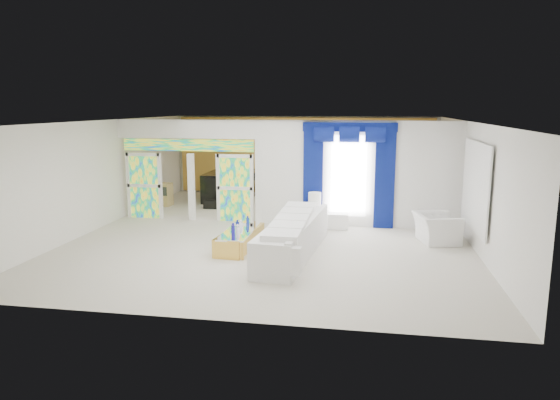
% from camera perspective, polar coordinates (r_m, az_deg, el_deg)
% --- Properties ---
extents(floor, '(12.00, 12.00, 0.00)m').
position_cam_1_polar(floor, '(14.04, -0.38, -3.49)').
color(floor, '#B7AF9E').
rests_on(floor, ground).
extents(dividing_wall, '(5.70, 0.18, 3.00)m').
position_cam_1_polar(dividing_wall, '(14.54, 8.69, 2.89)').
color(dividing_wall, white).
rests_on(dividing_wall, ground).
extents(dividing_header, '(4.30, 0.18, 0.55)m').
position_cam_1_polar(dividing_header, '(15.35, -10.36, 7.83)').
color(dividing_header, white).
rests_on(dividing_header, dividing_wall).
extents(stained_panel_left, '(0.95, 0.04, 2.00)m').
position_cam_1_polar(stained_panel_left, '(16.06, -14.95, 1.57)').
color(stained_panel_left, '#994C3F').
rests_on(stained_panel_left, ground).
extents(stained_panel_right, '(0.95, 0.04, 2.00)m').
position_cam_1_polar(stained_panel_right, '(15.10, -5.06, 1.34)').
color(stained_panel_right, '#994C3F').
rests_on(stained_panel_right, ground).
extents(stained_transom, '(4.00, 0.05, 0.35)m').
position_cam_1_polar(stained_transom, '(15.38, -10.31, 6.07)').
color(stained_transom, '#994C3F').
rests_on(stained_transom, dividing_header).
extents(window_pane, '(1.00, 0.02, 2.30)m').
position_cam_1_polar(window_pane, '(14.45, 7.68, 2.67)').
color(window_pane, white).
rests_on(window_pane, dividing_wall).
extents(blue_drape_left, '(0.55, 0.10, 2.80)m').
position_cam_1_polar(blue_drape_left, '(14.50, 3.72, 2.57)').
color(blue_drape_left, '#070344').
rests_on(blue_drape_left, ground).
extents(blue_drape_right, '(0.55, 0.10, 2.80)m').
position_cam_1_polar(blue_drape_right, '(14.43, 11.65, 2.34)').
color(blue_drape_right, '#070344').
rests_on(blue_drape_right, ground).
extents(blue_pelmet, '(2.60, 0.12, 0.25)m').
position_cam_1_polar(blue_pelmet, '(14.30, 7.82, 8.10)').
color(blue_pelmet, '#070344').
rests_on(blue_pelmet, dividing_wall).
extents(wall_mirror, '(0.04, 2.70, 1.90)m').
position_cam_1_polar(wall_mirror, '(12.81, 21.09, 1.50)').
color(wall_mirror, white).
rests_on(wall_mirror, ground).
extents(gold_curtains, '(9.70, 0.12, 2.90)m').
position_cam_1_polar(gold_curtains, '(19.55, 2.64, 4.95)').
color(gold_curtains, '#BF852E').
rests_on(gold_curtains, ground).
extents(white_sofa, '(1.25, 4.15, 0.78)m').
position_cam_1_polar(white_sofa, '(11.79, 1.51, -4.29)').
color(white_sofa, silver).
rests_on(white_sofa, ground).
extents(coffee_table, '(0.83, 2.01, 0.43)m').
position_cam_1_polar(coffee_table, '(12.37, -4.51, -4.43)').
color(coffee_table, gold).
rests_on(coffee_table, ground).
extents(console_table, '(1.30, 0.44, 0.43)m').
position_cam_1_polar(console_table, '(14.39, 5.07, -2.31)').
color(console_table, white).
rests_on(console_table, ground).
extents(table_lamp, '(0.36, 0.36, 0.58)m').
position_cam_1_polar(table_lamp, '(14.31, 3.91, -0.30)').
color(table_lamp, silver).
rests_on(table_lamp, console_table).
extents(armchair, '(1.20, 1.30, 0.72)m').
position_cam_1_polar(armchair, '(13.42, 17.12, -3.04)').
color(armchair, silver).
rests_on(armchair, ground).
extents(grand_piano, '(1.54, 2.01, 1.01)m').
position_cam_1_polar(grand_piano, '(18.64, -5.74, 1.55)').
color(grand_piano, black).
rests_on(grand_piano, ground).
extents(piano_bench, '(0.83, 0.33, 0.28)m').
position_cam_1_polar(piano_bench, '(17.19, -7.12, -0.49)').
color(piano_bench, black).
rests_on(piano_bench, ground).
extents(tv_console, '(0.56, 0.52, 0.78)m').
position_cam_1_polar(tv_console, '(17.98, -12.95, 0.62)').
color(tv_console, tan).
rests_on(tv_console, ground).
extents(chandelier, '(0.60, 0.60, 0.60)m').
position_cam_1_polar(chandelier, '(17.47, -5.94, 8.01)').
color(chandelier, gold).
rests_on(chandelier, ceiling).
extents(decanters, '(0.20, 1.19, 0.24)m').
position_cam_1_polar(decanters, '(12.28, -4.64, -3.04)').
color(decanters, white).
rests_on(decanters, coffee_table).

